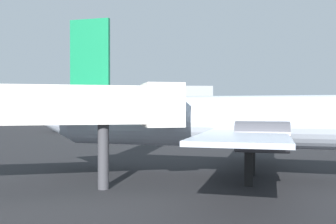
% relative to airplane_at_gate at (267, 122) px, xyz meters
% --- Properties ---
extents(airplane_at_gate, '(37.14, 23.78, 12.10)m').
position_rel_airplane_at_gate_xyz_m(airplane_at_gate, '(0.00, 0.00, 0.00)').
color(airplane_at_gate, '#B2BCCC').
rests_on(airplane_at_gate, ground_plane).
extents(airplane_far_right, '(27.99, 21.13, 8.46)m').
position_rel_airplane_at_gate_xyz_m(airplane_far_right, '(-16.83, 53.24, -1.63)').
color(airplane_far_right, silver).
rests_on(airplane_far_right, ground_plane).
extents(jet_bridge, '(20.79, 5.40, 6.69)m').
position_rel_airplane_at_gate_xyz_m(jet_bridge, '(-15.52, -2.60, 1.02)').
color(jet_bridge, silver).
rests_on(jet_bridge, ground_plane).
extents(terminal_building, '(66.99, 21.20, 12.91)m').
position_rel_airplane_at_gate_xyz_m(terminal_building, '(-17.36, 117.73, 2.33)').
color(terminal_building, '#999EA3').
rests_on(terminal_building, ground_plane).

